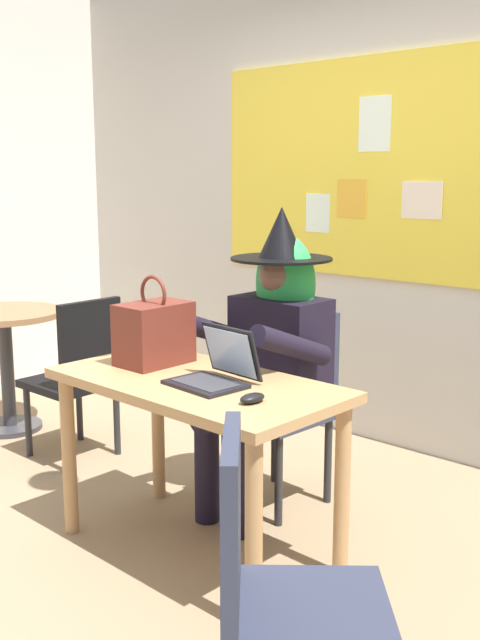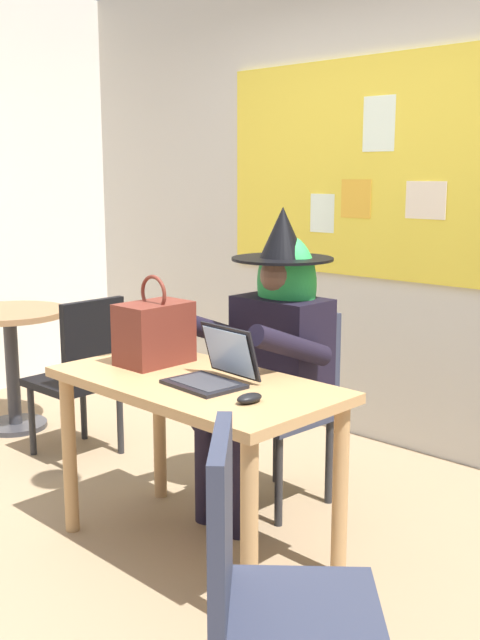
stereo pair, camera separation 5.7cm
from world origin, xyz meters
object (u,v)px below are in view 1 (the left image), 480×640
object	(u,v)px
desk_main	(197,407)
handbag	(154,333)
computer_mouse	(252,398)
chair_spare_by_window	(79,371)
chair_extra_corner	(276,588)
person_costumed	(272,341)
chair_at_desk	(289,394)
laptop	(215,371)
side_table_round	(6,343)

from	to	relation	value
desk_main	handbag	world-z (taller)	handbag
computer_mouse	chair_spare_by_window	bearing A→B (deg)	172.38
chair_extra_corner	person_costumed	bearing A→B (deg)	88.99
computer_mouse	chair_spare_by_window	xyz separation A→B (m)	(-1.56, 0.38, -0.26)
chair_at_desk	chair_spare_by_window	size ratio (longest dim) A/B	1.02
person_costumed	desk_main	bearing A→B (deg)	8.28
desk_main	chair_spare_by_window	size ratio (longest dim) A/B	1.34
chair_at_desk	person_costumed	distance (m)	0.30
desk_main	chair_extra_corner	xyz separation A→B (m)	(0.95, -0.66, -0.11)
person_costumed	laptop	distance (m)	0.56
desk_main	chair_extra_corner	world-z (taller)	chair_extra_corner
handbag	side_table_round	distance (m)	1.67
person_costumed	side_table_round	xyz separation A→B (m)	(-1.85, -0.25, -0.25)
chair_at_desk	chair_spare_by_window	bearing A→B (deg)	-68.83
desk_main	chair_spare_by_window	world-z (taller)	chair_spare_by_window
chair_at_desk	side_table_round	world-z (taller)	chair_at_desk
laptop	computer_mouse	size ratio (longest dim) A/B	2.95
chair_spare_by_window	person_costumed	bearing A→B (deg)	-168.36
handbag	side_table_round	bearing A→B (deg)	171.58
chair_spare_by_window	chair_extra_corner	size ratio (longest dim) A/B	0.97
side_table_round	handbag	bearing A→B (deg)	-8.42
person_costumed	handbag	bearing A→B (deg)	-24.82
person_costumed	side_table_round	world-z (taller)	person_costumed
laptop	side_table_round	distance (m)	2.05
handbag	chair_spare_by_window	world-z (taller)	handbag
computer_mouse	handbag	distance (m)	0.69
laptop	computer_mouse	distance (m)	0.28
chair_at_desk	person_costumed	world-z (taller)	person_costumed
desk_main	chair_at_desk	distance (m)	0.68
laptop	computer_mouse	xyz separation A→B (m)	(0.27, -0.09, -0.03)
side_table_round	computer_mouse	bearing A→B (deg)	-9.33
person_costumed	chair_at_desk	bearing A→B (deg)	178.19
person_costumed	chair_spare_by_window	world-z (taller)	person_costumed
chair_at_desk	person_costumed	bearing A→B (deg)	0.81
desk_main	chair_spare_by_window	xyz separation A→B (m)	(-1.20, 0.30, -0.13)
laptop	handbag	distance (m)	0.42
computer_mouse	side_table_round	bearing A→B (deg)	176.80
side_table_round	chair_extra_corner	xyz separation A→B (m)	(2.88, -0.96, -0.02)
laptop	computer_mouse	world-z (taller)	laptop
chair_extra_corner	chair_at_desk	bearing A→B (deg)	86.14
desk_main	laptop	distance (m)	0.19
handbag	chair_spare_by_window	bearing A→B (deg)	164.58
person_costumed	side_table_round	bearing A→B (deg)	-81.67
computer_mouse	handbag	size ratio (longest dim) A/B	0.28
side_table_round	chair_spare_by_window	bearing A→B (deg)	0.59
chair_at_desk	side_table_round	bearing A→B (deg)	-75.38
chair_at_desk	person_costumed	xyz separation A→B (m)	(-0.01, -0.12, 0.28)
chair_at_desk	computer_mouse	distance (m)	0.90
desk_main	chair_extra_corner	bearing A→B (deg)	-34.77
chair_at_desk	handbag	bearing A→B (deg)	-18.01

